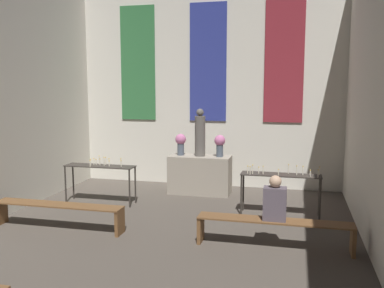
{
  "coord_description": "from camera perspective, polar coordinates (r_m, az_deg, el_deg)",
  "views": [
    {
      "loc": [
        2.21,
        1.25,
        2.59
      ],
      "look_at": [
        0.0,
        10.27,
        1.31
      ],
      "focal_mm": 40.0,
      "sensor_mm": 36.0,
      "label": 1
    }
  ],
  "objects": [
    {
      "name": "wall_back",
      "position": [
        11.02,
        2.22,
        8.2
      ],
      "size": [
        6.95,
        0.16,
        5.26
      ],
      "color": "silver",
      "rests_on": "ground_plane"
    },
    {
      "name": "altar",
      "position": [
        10.29,
        1.06,
        -4.11
      ],
      "size": [
        1.47,
        0.63,
        0.91
      ],
      "color": "gray",
      "rests_on": "ground_plane"
    },
    {
      "name": "statue",
      "position": [
        10.13,
        1.08,
        1.32
      ],
      "size": [
        0.25,
        0.25,
        1.13
      ],
      "color": "#5B5651",
      "rests_on": "altar"
    },
    {
      "name": "flower_vase_left",
      "position": [
        10.27,
        -1.52,
        0.23
      ],
      "size": [
        0.26,
        0.26,
        0.52
      ],
      "color": "#4C5666",
      "rests_on": "altar"
    },
    {
      "name": "flower_vase_right",
      "position": [
        10.07,
        3.72,
        0.06
      ],
      "size": [
        0.26,
        0.26,
        0.52
      ],
      "color": "#4C5666",
      "rests_on": "altar"
    },
    {
      "name": "candle_rack_left",
      "position": [
        9.61,
        -12.16,
        -3.46
      ],
      "size": [
        1.57,
        0.4,
        1.04
      ],
      "color": "#332D28",
      "rests_on": "ground_plane"
    },
    {
      "name": "candle_rack_right",
      "position": [
        8.67,
        11.74,
        -4.67
      ],
      "size": [
        1.57,
        0.4,
        1.04
      ],
      "color": "#332D28",
      "rests_on": "ground_plane"
    },
    {
      "name": "pew_back_left",
      "position": [
        8.17,
        -17.45,
        -8.41
      ],
      "size": [
        2.45,
        0.36,
        0.47
      ],
      "color": "brown",
      "rests_on": "ground_plane"
    },
    {
      "name": "pew_back_right",
      "position": [
        7.05,
        10.87,
        -10.79
      ],
      "size": [
        2.45,
        0.36,
        0.47
      ],
      "color": "brown",
      "rests_on": "ground_plane"
    },
    {
      "name": "person_seated",
      "position": [
        6.93,
        10.99,
        -7.44
      ],
      "size": [
        0.36,
        0.24,
        0.72
      ],
      "color": "#564C56",
      "rests_on": "pew_back_right"
    }
  ]
}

